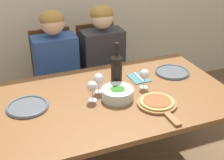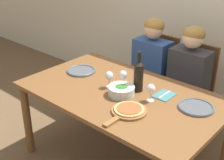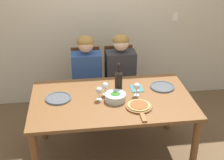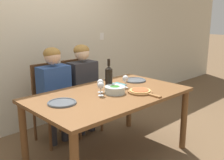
# 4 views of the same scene
# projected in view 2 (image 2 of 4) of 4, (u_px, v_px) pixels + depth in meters

# --- Properties ---
(dining_table) EXTENTS (1.73, 1.03, 0.77)m
(dining_table) POSITION_uv_depth(u_px,v_px,m) (121.00, 102.00, 2.71)
(dining_table) COLOR brown
(dining_table) RESTS_ON ground
(chair_left) EXTENTS (0.42, 0.42, 1.00)m
(chair_left) POSITION_uv_depth(u_px,v_px,m) (156.00, 78.00, 3.50)
(chair_left) COLOR brown
(chair_left) RESTS_ON ground
(chair_right) EXTENTS (0.42, 0.42, 1.00)m
(chair_right) POSITION_uv_depth(u_px,v_px,m) (191.00, 90.00, 3.23)
(chair_right) COLOR brown
(chair_right) RESTS_ON ground
(person_woman) EXTENTS (0.47, 0.51, 1.23)m
(person_woman) POSITION_uv_depth(u_px,v_px,m) (151.00, 64.00, 3.32)
(person_woman) COLOR #28282D
(person_woman) RESTS_ON ground
(person_man) EXTENTS (0.47, 0.51, 1.23)m
(person_man) POSITION_uv_depth(u_px,v_px,m) (188.00, 75.00, 3.06)
(person_man) COLOR #28282D
(person_man) RESTS_ON ground
(wine_bottle) EXTENTS (0.08, 0.08, 0.35)m
(wine_bottle) POSITION_uv_depth(u_px,v_px,m) (139.00, 75.00, 2.62)
(wine_bottle) COLOR black
(wine_bottle) RESTS_ON dining_table
(broccoli_bowl) EXTENTS (0.22, 0.22, 0.09)m
(broccoli_bowl) POSITION_uv_depth(u_px,v_px,m) (121.00, 91.00, 2.59)
(broccoli_bowl) COLOR silver
(broccoli_bowl) RESTS_ON dining_table
(dinner_plate_left) EXTENTS (0.28, 0.28, 0.02)m
(dinner_plate_left) POSITION_uv_depth(u_px,v_px,m) (81.00, 71.00, 3.04)
(dinner_plate_left) COLOR #4C5156
(dinner_plate_left) RESTS_ON dining_table
(dinner_plate_right) EXTENTS (0.28, 0.28, 0.02)m
(dinner_plate_right) POSITION_uv_depth(u_px,v_px,m) (196.00, 107.00, 2.41)
(dinner_plate_right) COLOR #4C5156
(dinner_plate_right) RESTS_ON dining_table
(pizza_on_board) EXTENTS (0.27, 0.41, 0.04)m
(pizza_on_board) POSITION_uv_depth(u_px,v_px,m) (128.00, 111.00, 2.35)
(pizza_on_board) COLOR brown
(pizza_on_board) RESTS_ON dining_table
(wine_glass_left) EXTENTS (0.07, 0.07, 0.15)m
(wine_glass_left) POSITION_uv_depth(u_px,v_px,m) (109.00, 76.00, 2.70)
(wine_glass_left) COLOR silver
(wine_glass_left) RESTS_ON dining_table
(wine_glass_right) EXTENTS (0.07, 0.07, 0.15)m
(wine_glass_right) POSITION_uv_depth(u_px,v_px,m) (151.00, 90.00, 2.47)
(wine_glass_right) COLOR silver
(wine_glass_right) RESTS_ON dining_table
(wine_glass_centre) EXTENTS (0.07, 0.07, 0.15)m
(wine_glass_centre) POSITION_uv_depth(u_px,v_px,m) (123.00, 76.00, 2.71)
(wine_glass_centre) COLOR silver
(wine_glass_centre) RESTS_ON dining_table
(fork_on_napkin) EXTENTS (0.14, 0.18, 0.01)m
(fork_on_napkin) POSITION_uv_depth(u_px,v_px,m) (164.00, 95.00, 2.60)
(fork_on_napkin) COLOR #387075
(fork_on_napkin) RESTS_ON dining_table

